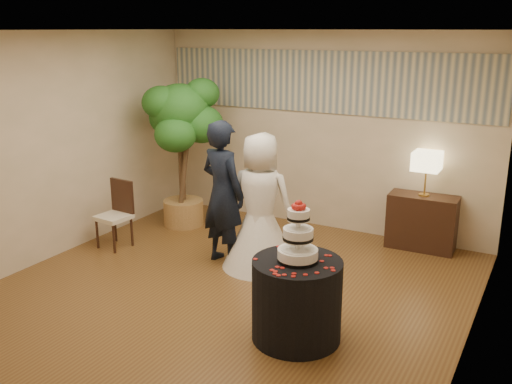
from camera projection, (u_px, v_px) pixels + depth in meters
The scene contains 15 objects.
floor at pixel (231, 289), 6.39m from camera, with size 5.00×5.00×0.00m, color brown.
ceiling at pixel (228, 30), 5.61m from camera, with size 5.00×5.00×0.00m, color white.
wall_back at pixel (321, 132), 8.11m from camera, with size 5.00×0.06×2.80m, color beige.
wall_front at pixel (40, 244), 3.89m from camera, with size 5.00×0.06×2.80m, color beige.
wall_left at pixel (59, 145), 7.15m from camera, with size 0.06×5.00×2.80m, color beige.
wall_right at pixel (480, 201), 4.85m from camera, with size 0.06×5.00×2.80m, color beige.
mural_border at pixel (322, 82), 7.90m from camera, with size 4.90×0.02×0.85m, color #9FA090.
groom at pixel (223, 193), 6.90m from camera, with size 0.65×0.43×1.79m, color black.
bride at pixel (260, 201), 6.79m from camera, with size 0.94×0.94×1.66m, color white.
cake_table at pixel (297, 300), 5.29m from camera, with size 0.84×0.84×0.78m, color black.
wedding_cake at pixel (298, 231), 5.10m from camera, with size 0.38×0.38×0.58m, color white, non-canonical shape.
console at pixel (422, 222), 7.49m from camera, with size 0.87×0.39×0.73m, color #321D12.
table_lamp at pixel (426, 174), 7.31m from camera, with size 0.34×0.34×0.58m, color beige, non-canonical shape.
ficus_tree at pixel (181, 152), 8.20m from camera, with size 1.04×1.04×2.19m, color #26651F, non-canonical shape.
side_chair at pixel (113, 215), 7.51m from camera, with size 0.41×0.43×0.89m, color #321D12, non-canonical shape.
Camera 1 is at (3.05, -4.99, 2.82)m, focal length 40.00 mm.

